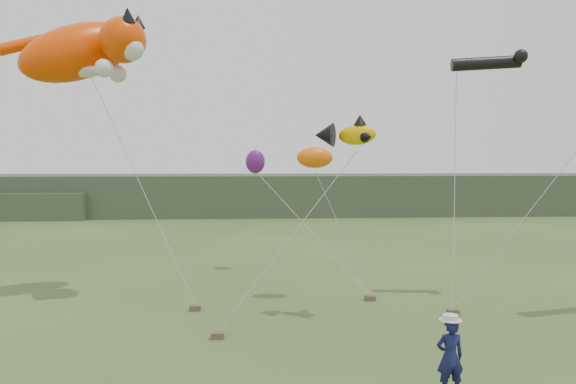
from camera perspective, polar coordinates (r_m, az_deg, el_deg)
name	(u,v)px	position (r m, az deg, el deg)	size (l,w,h in m)	color
ground	(350,378)	(14.82, 6.27, -18.26)	(120.00, 120.00, 0.00)	#385123
headland	(243,195)	(58.37, -4.57, -0.29)	(90.00, 13.00, 4.00)	#2D3D28
festival_attendant	(450,357)	(13.98, 16.13, -15.80)	(0.65, 0.43, 1.79)	#121545
sandbag_anchors	(258,318)	(19.46, -3.09, -12.68)	(15.03, 5.32, 0.20)	brown
cat_kite	(88,50)	(24.12, -19.65, 13.42)	(6.29, 4.34, 3.66)	#EA3D00
fish_kite	(345,134)	(19.23, 5.82, 5.87)	(2.26, 1.49, 1.10)	#E8AF00
misc_kites	(286,160)	(24.25, -0.21, 3.32)	(3.41, 6.73, 1.16)	#FE650A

